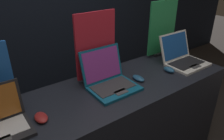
{
  "coord_description": "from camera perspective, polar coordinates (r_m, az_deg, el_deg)",
  "views": [
    {
      "loc": [
        -0.84,
        -0.82,
        1.74
      ],
      "look_at": [
        -0.01,
        0.31,
        1.04
      ],
      "focal_mm": 35.0,
      "sensor_mm": 36.0,
      "label": 1
    }
  ],
  "objects": [
    {
      "name": "mouse_back",
      "position": [
        1.92,
        14.67,
        0.07
      ],
      "size": [
        0.06,
        0.11,
        0.04
      ],
      "color": "navy",
      "rests_on": "display_counter"
    },
    {
      "name": "mouse_front",
      "position": [
        1.39,
        -18.04,
        -11.72
      ],
      "size": [
        0.07,
        0.12,
        0.03
      ],
      "color": "maroon",
      "rests_on": "display_counter"
    },
    {
      "name": "laptop_back",
      "position": [
        2.1,
        17.99,
        3.21
      ],
      "size": [
        0.36,
        0.34,
        0.26
      ],
      "color": "silver",
      "rests_on": "display_counter"
    },
    {
      "name": "laptop_middle",
      "position": [
        1.62,
        -0.71,
        -2.34
      ],
      "size": [
        0.35,
        0.34,
        0.27
      ],
      "color": "#0F5170",
      "rests_on": "display_counter"
    },
    {
      "name": "display_counter",
      "position": [
        1.91,
        0.35,
        -16.19
      ],
      "size": [
        2.01,
        0.63,
        0.89
      ],
      "color": "black",
      "rests_on": "ground_plane"
    },
    {
      "name": "promo_stand_back",
      "position": [
        2.2,
        12.97,
        10.25
      ],
      "size": [
        0.35,
        0.07,
        0.53
      ],
      "color": "black",
      "rests_on": "display_counter"
    },
    {
      "name": "promo_stand_middle",
      "position": [
        1.68,
        -4.25,
        5.76
      ],
      "size": [
        0.34,
        0.07,
        0.53
      ],
      "color": "black",
      "rests_on": "display_counter"
    },
    {
      "name": "mouse_middle",
      "position": [
        1.74,
        6.89,
        -2.14
      ],
      "size": [
        0.06,
        0.12,
        0.03
      ],
      "color": "navy",
      "rests_on": "display_counter"
    }
  ]
}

